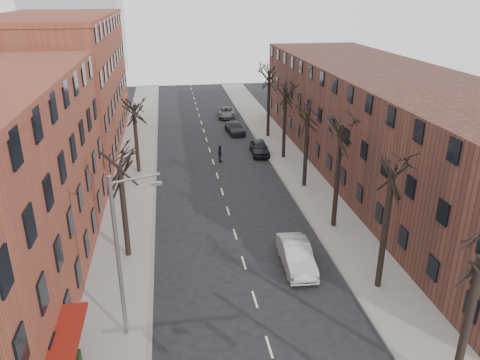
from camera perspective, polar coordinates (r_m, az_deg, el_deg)
name	(u,v)px	position (r m, az deg, el deg)	size (l,w,h in m)	color
sidewalk_left	(135,169)	(48.46, -12.62, 1.37)	(4.00, 90.00, 0.15)	gray
sidewalk_right	(289,160)	(49.88, 6.02, 2.40)	(4.00, 90.00, 0.15)	gray
building_left_far	(61,86)	(56.43, -21.01, 10.68)	(12.00, 28.00, 14.00)	brown
building_right	(386,125)	(46.70, 17.43, 6.46)	(12.00, 50.00, 10.00)	#533027
tree_right_b	(377,287)	(30.40, 16.39, -12.45)	(5.20, 5.20, 10.80)	black
tree_right_c	(333,227)	(36.68, 11.28, -5.60)	(5.20, 5.20, 11.60)	black
tree_right_d	(304,187)	(43.53, 7.80, -0.80)	(5.20, 5.20, 10.00)	black
tree_right_e	(283,158)	(50.72, 5.29, 2.68)	(5.20, 5.20, 10.80)	black
tree_right_f	(268,137)	(58.12, 3.41, 5.27)	(5.20, 5.20, 11.60)	black
tree_left_a	(129,256)	(33.10, -13.39, -9.05)	(5.20, 5.20, 9.50)	black
tree_left_b	(139,173)	(47.52, -12.19, 0.89)	(5.20, 5.20, 9.50)	black
streetlight	(121,252)	(23.65, -14.28, -8.52)	(2.45, 0.22, 9.03)	slate
silver_sedan	(296,256)	(30.91, 6.89, -9.14)	(1.78, 5.09, 1.68)	#A4A8AB
parked_car_near	(260,148)	(51.51, 2.39, 3.97)	(1.83, 4.55, 1.55)	black
parked_car_mid	(235,128)	(59.41, -0.64, 6.38)	(1.92, 4.73, 1.37)	#23222A
parked_car_far	(226,112)	(67.34, -1.67, 8.26)	(2.28, 4.95, 1.37)	#56595D
pedestrian_crossing	(220,154)	(49.08, -2.45, 3.22)	(1.07, 0.45, 1.83)	black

